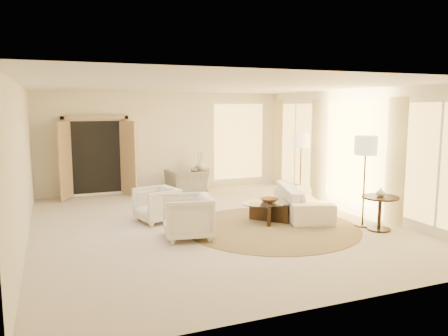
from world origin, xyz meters
name	(u,v)px	position (x,y,z in m)	size (l,w,h in m)	color
room	(213,157)	(0.00, 0.00, 1.40)	(7.04, 8.04, 2.83)	beige
windows_right	(350,152)	(3.45, 0.10, 1.35)	(0.10, 6.40, 2.40)	#FFCC66
window_back_corner	(239,142)	(2.30, 3.95, 1.35)	(1.70, 0.10, 2.40)	#FFCC66
curtains_right	(326,151)	(3.40, 1.00, 1.30)	(0.06, 5.20, 2.60)	#D3C28A
french_doors	(97,157)	(-1.90, 3.82, 1.07)	(1.95, 0.66, 2.16)	tan
area_rug	(272,227)	(1.01, -0.67, 0.01)	(3.47, 3.47, 0.01)	#4A3820
sofa	(302,200)	(2.14, 0.04, 0.33)	(2.24, 0.88, 0.66)	white
armchair_left	(157,203)	(-1.02, 0.65, 0.40)	(0.78, 0.73, 0.80)	white
armchair_right	(188,215)	(-0.76, -0.70, 0.44)	(0.86, 0.80, 0.88)	white
accent_chair	(187,178)	(0.44, 3.31, 0.44)	(1.01, 0.66, 0.88)	gray
coffee_table	(269,209)	(1.16, -0.24, 0.27)	(1.30, 1.30, 0.42)	black
end_table	(380,207)	(2.88, -1.60, 0.46)	(0.71, 0.71, 0.67)	black
side_table	(201,178)	(0.88, 3.40, 0.39)	(0.56, 0.56, 0.65)	#2B2318
floor_lamp_near	(301,143)	(2.90, 1.37, 1.48)	(0.42, 0.42, 1.74)	#2B2318
floor_lamp_far	(366,150)	(2.77, -1.24, 1.56)	(0.44, 0.44, 1.83)	#2B2318
bowl	(269,200)	(1.16, -0.24, 0.47)	(0.35, 0.35, 0.09)	brown
end_vase	(381,192)	(2.88, -1.60, 0.75)	(0.17, 0.17, 0.17)	silver
side_vase	(201,165)	(0.88, 3.40, 0.78)	(0.26, 0.26, 0.27)	silver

